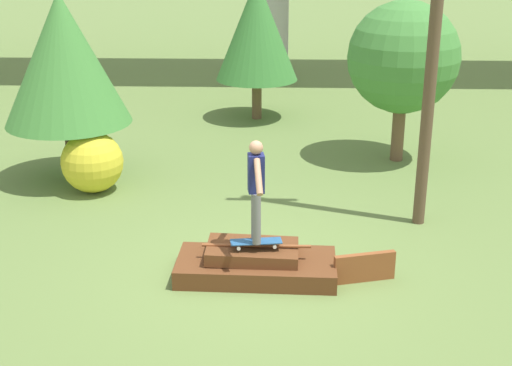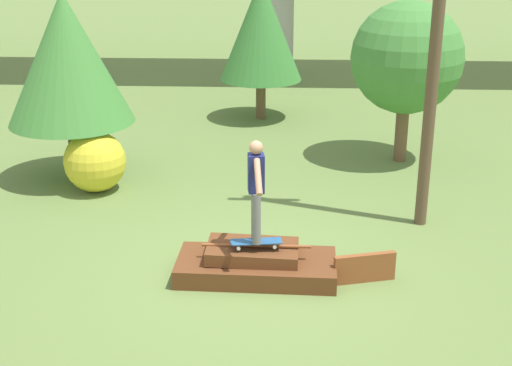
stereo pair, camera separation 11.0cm
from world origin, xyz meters
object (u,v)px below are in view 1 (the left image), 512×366
Objects in this scene: tree_mid_back at (257,29)px; skateboard at (256,242)px; skater at (256,185)px; tree_behind_right at (403,58)px; bush_yellow_flowering at (92,162)px; tree_behind_left at (64,59)px.

skateboard is at bearing -88.12° from tree_mid_back.
tree_behind_right is at bearing 62.69° from skater.
skater is (0.00, -0.00, 0.87)m from skateboard.
tree_behind_right is at bearing 18.98° from bush_yellow_flowering.
skater is 6.26m from tree_behind_right.
skateboard is 6.42m from tree_behind_right.
skater is at bearing -47.40° from tree_behind_left.
tree_behind_right is 6.63m from bush_yellow_flowering.
skateboard is 0.65× the size of bush_yellow_flowering.
skater reaches higher than bush_yellow_flowering.
tree_behind_left is 1.08× the size of tree_behind_right.
skater is 0.41× the size of tree_behind_left.
tree_behind_right is 0.95× the size of tree_mid_back.
skater is at bearing -117.31° from tree_behind_right.
tree_behind_left reaches higher than bush_yellow_flowering.
skateboard is 8.97m from tree_mid_back.
tree_mid_back is at bearing 91.88° from skateboard.
skateboard is 0.22× the size of tree_behind_right.
bush_yellow_flowering is at bearing 133.26° from skateboard.
skateboard is at bearing -117.31° from tree_behind_right.
skater is 0.42× the size of tree_mid_back.
bush_yellow_flowering is at bearing -161.02° from tree_behind_right.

